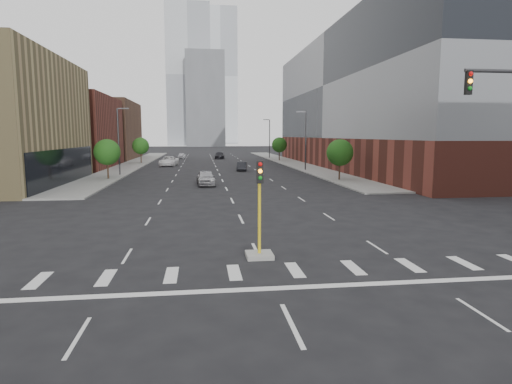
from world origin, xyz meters
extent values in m
plane|color=black|center=(0.00, 0.00, 0.00)|extent=(400.00, 400.00, 0.00)
cube|color=gray|center=(-15.00, 74.00, 0.07)|extent=(5.00, 92.00, 0.15)
cube|color=gray|center=(15.00, 74.00, 0.07)|extent=(5.00, 92.00, 0.15)
cube|color=brown|center=(-27.50, 66.00, 6.00)|extent=(20.00, 22.00, 12.00)
cube|color=brown|center=(-27.50, 92.00, 6.50)|extent=(20.00, 24.00, 13.00)
cube|color=brown|center=(29.50, 60.00, 2.50)|extent=(24.00, 70.00, 5.00)
cube|color=slate|center=(29.50, 60.00, 13.50)|extent=(24.00, 70.00, 17.00)
cube|color=#B2B7BC|center=(-8.00, 220.00, 35.00)|extent=(22.00, 22.00, 70.00)
cube|color=#B2B7BC|center=(10.00, 260.00, 40.00)|extent=(20.00, 20.00, 80.00)
cube|color=slate|center=(0.00, 200.00, 22.00)|extent=(18.00, 18.00, 44.00)
cube|color=#999993|center=(0.00, 9.00, 0.10)|extent=(1.20, 1.20, 0.20)
cylinder|color=gold|center=(0.00, 9.00, 1.80)|extent=(0.14, 0.14, 3.20)
cube|color=black|center=(0.00, 8.82, 3.90)|extent=(0.28, 0.18, 1.00)
sphere|color=red|center=(0.00, 8.72, 4.25)|extent=(0.18, 0.18, 0.18)
sphere|color=orange|center=(0.00, 8.72, 3.95)|extent=(0.18, 0.18, 0.18)
sphere|color=#0C7F19|center=(0.00, 8.72, 3.65)|extent=(0.18, 0.18, 0.18)
cube|color=black|center=(8.70, 7.50, 7.70)|extent=(0.28, 0.18, 1.00)
sphere|color=red|center=(8.70, 7.38, 8.05)|extent=(0.18, 0.18, 0.18)
sphere|color=orange|center=(8.70, 7.38, 7.75)|extent=(0.18, 0.18, 0.18)
sphere|color=#0C7F19|center=(8.70, 7.38, 7.45)|extent=(0.18, 0.18, 0.18)
cylinder|color=#2D2D30|center=(13.50, 55.00, 4.50)|extent=(0.20, 0.20, 9.00)
cube|color=#2D2D30|center=(12.70, 55.00, 9.00)|extent=(1.40, 0.22, 0.15)
cylinder|color=#2D2D30|center=(13.50, 90.00, 4.50)|extent=(0.20, 0.20, 9.00)
cube|color=#2D2D30|center=(12.70, 90.00, 9.00)|extent=(1.40, 0.22, 0.15)
cylinder|color=#2D2D30|center=(-13.50, 50.00, 4.50)|extent=(0.20, 0.20, 9.00)
cube|color=#2D2D30|center=(-12.70, 50.00, 9.00)|extent=(1.40, 0.22, 0.15)
cylinder|color=#382619|center=(-14.00, 45.00, 1.02)|extent=(0.20, 0.20, 1.75)
sphere|color=#134A13|center=(-14.00, 45.00, 3.40)|extent=(3.20, 3.20, 3.20)
cylinder|color=#382619|center=(-14.00, 75.00, 1.02)|extent=(0.20, 0.20, 1.75)
sphere|color=#134A13|center=(-14.00, 75.00, 3.40)|extent=(3.20, 3.20, 3.20)
cylinder|color=#382619|center=(14.00, 40.00, 1.02)|extent=(0.20, 0.20, 1.75)
sphere|color=#134A13|center=(14.00, 40.00, 3.40)|extent=(3.20, 3.20, 3.20)
cylinder|color=#382619|center=(14.00, 80.00, 1.02)|extent=(0.20, 0.20, 1.75)
sphere|color=#134A13|center=(14.00, 80.00, 3.40)|extent=(3.20, 3.20, 3.20)
imported|color=#9F9FA3|center=(-2.05, 37.36, 0.83)|extent=(2.18, 4.95, 1.66)
imported|color=black|center=(3.70, 55.96, 0.67)|extent=(1.96, 4.22, 1.34)
imported|color=white|center=(-8.24, 68.16, 0.84)|extent=(3.43, 6.31, 1.68)
imported|color=black|center=(1.78, 89.99, 0.79)|extent=(2.51, 5.55, 1.58)
imported|color=silver|center=(-6.96, 91.36, 0.68)|extent=(2.10, 4.18, 1.37)
camera|label=1|loc=(-2.56, -9.66, 5.52)|focal=30.00mm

